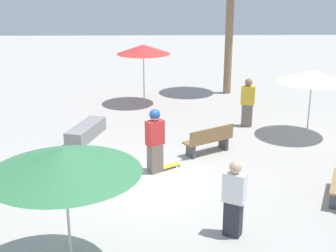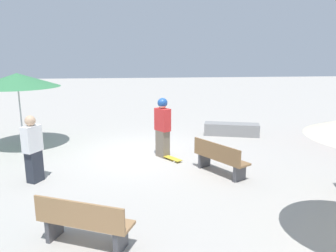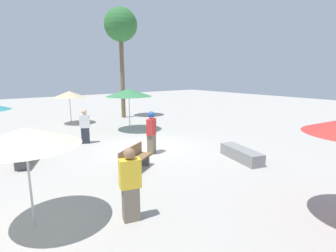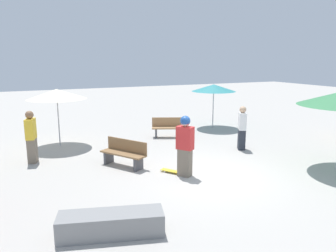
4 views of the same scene
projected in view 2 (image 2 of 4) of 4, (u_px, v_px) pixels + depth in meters
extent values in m
plane|color=#ADA8A0|center=(141.00, 154.00, 10.19)|extent=(60.00, 60.00, 0.00)
cube|color=#726656|center=(163.00, 144.00, 9.89)|extent=(0.43, 0.46, 0.81)
cube|color=red|center=(163.00, 120.00, 9.72)|extent=(0.49, 0.54, 0.67)
sphere|color=beige|center=(163.00, 104.00, 9.62)|extent=(0.26, 0.26, 0.26)
sphere|color=#1E478C|center=(163.00, 103.00, 9.61)|extent=(0.30, 0.30, 0.30)
cube|color=gold|center=(171.00, 158.00, 9.65)|extent=(0.62, 0.77, 0.02)
cylinder|color=silver|center=(179.00, 160.00, 9.53)|extent=(0.06, 0.06, 0.05)
cylinder|color=silver|center=(174.00, 162.00, 9.42)|extent=(0.06, 0.06, 0.05)
cylinder|color=silver|center=(168.00, 156.00, 9.90)|extent=(0.06, 0.06, 0.05)
cylinder|color=silver|center=(163.00, 157.00, 9.79)|extent=(0.06, 0.06, 0.05)
cube|color=gray|center=(232.00, 129.00, 12.45)|extent=(2.12, 1.13, 0.46)
cube|color=#47474C|center=(54.00, 227.00, 5.59)|extent=(0.23, 0.39, 0.40)
cube|color=#47474C|center=(121.00, 239.00, 5.22)|extent=(0.23, 0.39, 0.40)
cube|color=#9E754C|center=(86.00, 221.00, 5.35)|extent=(1.64, 1.05, 0.05)
cube|color=#9E754C|center=(78.00, 214.00, 5.12)|extent=(1.48, 0.68, 0.40)
cube|color=#47474C|center=(204.00, 160.00, 9.03)|extent=(0.38, 0.28, 0.40)
cube|color=#47474C|center=(239.00, 173.00, 8.06)|extent=(0.38, 0.28, 0.40)
cube|color=olive|center=(221.00, 158.00, 8.49)|extent=(1.21, 1.59, 0.05)
cube|color=olive|center=(216.00, 151.00, 8.32)|extent=(0.87, 1.38, 0.40)
cylinder|color=#B7B7BC|center=(21.00, 113.00, 10.71)|extent=(0.05, 0.05, 2.30)
cone|color=#387F4C|center=(17.00, 80.00, 10.47)|extent=(2.65, 2.65, 0.44)
cube|color=#282D38|center=(35.00, 167.00, 7.98)|extent=(0.39, 0.43, 0.77)
cube|color=white|center=(32.00, 139.00, 7.82)|extent=(0.44, 0.52, 0.63)
sphere|color=tan|center=(30.00, 121.00, 7.72)|extent=(0.25, 0.25, 0.25)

